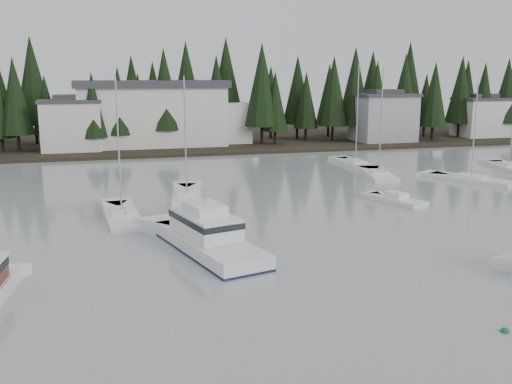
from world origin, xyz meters
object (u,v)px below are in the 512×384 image
house_east_b (481,116)px  sailboat_5 (122,217)px  cabin_cruiser_center (208,240)px  sailboat_1 (509,168)px  sailboat_7 (471,181)px  sailboat_0 (187,197)px  house_east_a (384,117)px  sailboat_9 (379,176)px  sailboat_6 (355,165)px  house_west (71,124)px  runabout_1 (396,201)px  harbor_inn (164,114)px

house_east_b → sailboat_5: size_ratio=0.75×
house_east_b → cabin_cruiser_center: size_ratio=0.76×
sailboat_1 → sailboat_7: size_ratio=0.94×
sailboat_7 → sailboat_0: bearing=61.3°
house_east_a → sailboat_9: sailboat_9 is taller
sailboat_1 → sailboat_6: bearing=79.4°
house_east_a → house_east_b: size_ratio=1.11×
house_west → sailboat_9: (37.22, -32.23, -4.58)m
house_west → sailboat_7: size_ratio=0.79×
house_east_a → sailboat_9: (-16.78, -31.23, -4.83)m
sailboat_7 → runabout_1: size_ratio=1.78×
house_east_a → runabout_1: size_ratio=1.58×
cabin_cruiser_center → sailboat_5: (-5.56, 11.22, -0.71)m
sailboat_7 → sailboat_5: bearing=71.0°
runabout_1 → sailboat_9: bearing=-39.7°
sailboat_7 → cabin_cruiser_center: bearing=88.8°
harbor_inn → sailboat_7: bearing=-53.0°
house_west → runabout_1: bearing=-55.0°
harbor_inn → sailboat_5: 49.72m
house_east_b → house_east_a: bearing=-174.8°
house_east_b → sailboat_6: size_ratio=0.67×
house_west → runabout_1: house_west is taller
house_east_a → sailboat_0: size_ratio=0.83×
house_west → sailboat_7: (46.20, -37.96, -4.60)m
cabin_cruiser_center → house_east_a: bearing=-52.1°
house_east_a → sailboat_7: size_ratio=0.88×
sailboat_0 → sailboat_1: (44.20, 6.81, -0.01)m
sailboat_6 → sailboat_7: (7.90, -14.73, -0.02)m
sailboat_7 → sailboat_9: size_ratio=0.88×
cabin_cruiser_center → sailboat_1: 51.82m
house_east_b → sailboat_1: (-19.22, -32.39, -4.35)m
house_east_a → runabout_1: 50.15m
sailboat_6 → cabin_cruiser_center: bearing=140.6°
harbor_inn → runabout_1: (17.05, -49.20, -5.64)m
sailboat_7 → house_west: bearing=21.5°
harbor_inn → sailboat_6: 35.77m
sailboat_6 → house_west: bearing=58.4°
sailboat_0 → sailboat_1: 44.72m
sailboat_6 → runabout_1: sailboat_6 is taller
cabin_cruiser_center → sailboat_9: sailboat_9 is taller
house_west → sailboat_6: size_ratio=0.67×
house_east_b → cabin_cruiser_center: bearing=-138.4°
sailboat_5 → runabout_1: (26.25, -0.68, 0.07)m
house_east_b → sailboat_9: bearing=-139.4°
sailboat_6 → sailboat_7: size_ratio=1.19×
sailboat_0 → sailboat_5: size_ratio=1.00×
house_west → house_east_a: 54.01m
cabin_cruiser_center → sailboat_7: 39.39m
sailboat_5 → runabout_1: sailboat_5 is taller
cabin_cruiser_center → sailboat_1: (45.38, 25.01, -0.72)m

